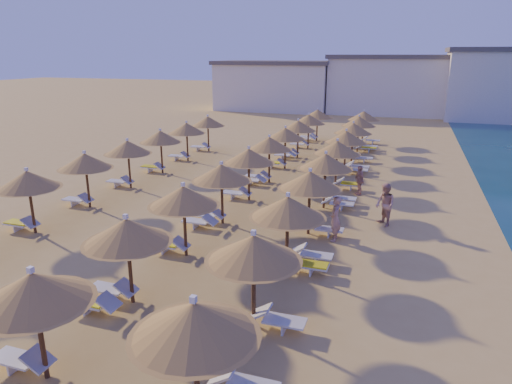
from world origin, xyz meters
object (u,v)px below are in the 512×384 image
(parasol_row_west, at_px, (236,165))
(beachgoer_c, at_px, (359,180))
(beachgoer_b, at_px, (385,205))
(beachgoer_a, at_px, (335,219))
(parasol_row_east, at_px, (318,171))

(parasol_row_west, distance_m, beachgoer_c, 7.24)
(parasol_row_west, xyz_separation_m, beachgoer_b, (6.94, 0.24, -1.35))
(parasol_row_west, height_order, beachgoer_c, parasol_row_west)
(beachgoer_a, bearing_deg, beachgoer_c, 175.60)
(beachgoer_b, bearing_deg, parasol_row_west, -123.50)
(parasol_row_east, relative_size, beachgoer_a, 22.68)
(beachgoer_b, xyz_separation_m, beachgoer_a, (-1.82, -2.40, -0.03))
(parasol_row_east, bearing_deg, beachgoer_a, -61.61)
(parasol_row_west, distance_m, beachgoer_b, 7.08)
(parasol_row_west, bearing_deg, beachgoer_b, 1.96)
(beachgoer_b, bearing_deg, parasol_row_east, -120.92)
(beachgoer_c, distance_m, beachgoer_a, 6.81)
(beachgoer_c, relative_size, beachgoer_a, 0.87)
(parasol_row_east, relative_size, beachgoer_b, 22.05)
(parasol_row_west, xyz_separation_m, beachgoer_c, (5.36, 4.64, -1.51))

